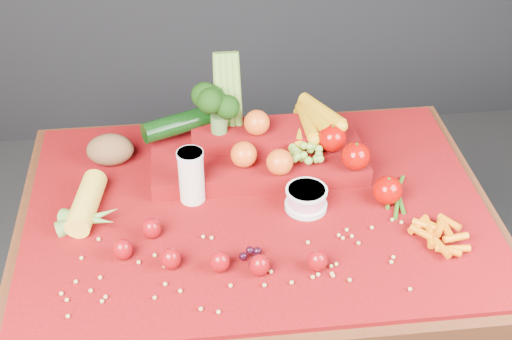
{
  "coord_description": "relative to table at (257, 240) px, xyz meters",
  "views": [
    {
      "loc": [
        -0.15,
        -1.26,
        1.81
      ],
      "look_at": [
        0.0,
        0.02,
        0.85
      ],
      "focal_mm": 50.0,
      "sensor_mm": 36.0,
      "label": 1
    }
  ],
  "objects": [
    {
      "name": "baby_carrot_pile",
      "position": [
        0.38,
        -0.17,
        0.12
      ],
      "size": [
        0.18,
        0.18,
        0.03
      ],
      "primitive_type": null,
      "color": "#D36507",
      "rests_on": "red_cloth"
    },
    {
      "name": "table",
      "position": [
        0.0,
        0.0,
        0.0
      ],
      "size": [
        1.1,
        0.8,
        0.75
      ],
      "color": "#3C1E0D",
      "rests_on": "ground"
    },
    {
      "name": "soybean_scatter",
      "position": [
        0.0,
        -0.2,
        0.11
      ],
      "size": [
        0.84,
        0.24,
        0.01
      ],
      "primitive_type": null,
      "color": "tan",
      "rests_on": "red_cloth"
    },
    {
      "name": "green_bean_pile",
      "position": [
        0.32,
        -0.01,
        0.11
      ],
      "size": [
        0.14,
        0.12,
        0.01
      ],
      "primitive_type": null,
      "color": "#295613",
      "rests_on": "red_cloth"
    },
    {
      "name": "strawberry_scatter",
      "position": [
        -0.13,
        -0.17,
        0.13
      ],
      "size": [
        0.44,
        0.18,
        0.05
      ],
      "color": "maroon",
      "rests_on": "red_cloth"
    },
    {
      "name": "dark_grape_cluster",
      "position": [
        -0.03,
        -0.19,
        0.12
      ],
      "size": [
        0.06,
        0.05,
        0.03
      ],
      "primitive_type": null,
      "color": "black",
      "rests_on": "red_cloth"
    },
    {
      "name": "produce_mound",
      "position": [
        0.03,
        0.16,
        0.16
      ],
      "size": [
        0.6,
        0.37,
        0.27
      ],
      "color": "maroon",
      "rests_on": "red_cloth"
    },
    {
      "name": "yogurt_bowl",
      "position": [
        0.11,
        -0.02,
        0.14
      ],
      "size": [
        0.1,
        0.1,
        0.05
      ],
      "rotation": [
        0.0,
        0.0,
        0.26
      ],
      "color": "silver",
      "rests_on": "red_cloth"
    },
    {
      "name": "milk_glass",
      "position": [
        -0.15,
        0.04,
        0.18
      ],
      "size": [
        0.06,
        0.06,
        0.13
      ],
      "rotation": [
        0.0,
        0.0,
        -0.2
      ],
      "color": "silver",
      "rests_on": "red_cloth"
    },
    {
      "name": "red_cloth",
      "position": [
        0.0,
        0.0,
        0.1
      ],
      "size": [
        1.05,
        0.75,
        0.01
      ],
      "primitive_type": "cube",
      "color": "maroon",
      "rests_on": "table"
    },
    {
      "name": "corn_ear",
      "position": [
        -0.38,
        -0.01,
        0.13
      ],
      "size": [
        0.21,
        0.25,
        0.06
      ],
      "rotation": [
        0.0,
        0.0,
        1.41
      ],
      "color": "yellow",
      "rests_on": "red_cloth"
    },
    {
      "name": "potato",
      "position": [
        -0.34,
        0.21,
        0.15
      ],
      "size": [
        0.12,
        0.08,
        0.08
      ],
      "primitive_type": "ellipsoid",
      "color": "brown",
      "rests_on": "red_cloth"
    }
  ]
}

